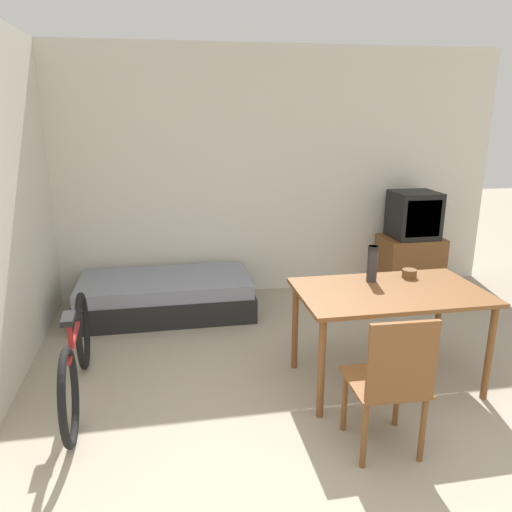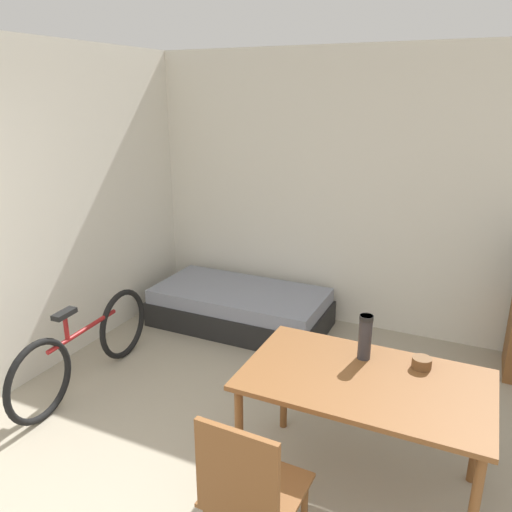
{
  "view_description": "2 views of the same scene",
  "coord_description": "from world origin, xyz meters",
  "px_view_note": "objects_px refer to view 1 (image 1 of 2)",
  "views": [
    {
      "loc": [
        -1.05,
        -1.97,
        2.03
      ],
      "look_at": [
        -0.34,
        1.95,
        0.86
      ],
      "focal_mm": 35.0,
      "sensor_mm": 36.0,
      "label": 1
    },
    {
      "loc": [
        1.02,
        -1.24,
        2.29
      ],
      "look_at": [
        -0.51,
        2.03,
        1.1
      ],
      "focal_mm": 35.0,
      "sensor_mm": 36.0,
      "label": 2
    }
  ],
  "objects_px": {
    "daybed": "(166,296)",
    "dining_table": "(390,301)",
    "mate_bowl": "(409,273)",
    "tv": "(411,247)",
    "thermos_flask": "(372,262)",
    "bicycle": "(77,358)",
    "wooden_chair": "(392,379)"
  },
  "relations": [
    {
      "from": "dining_table",
      "to": "wooden_chair",
      "type": "bearing_deg",
      "value": -113.15
    },
    {
      "from": "daybed",
      "to": "mate_bowl",
      "type": "bearing_deg",
      "value": -37.0
    },
    {
      "from": "daybed",
      "to": "bicycle",
      "type": "bearing_deg",
      "value": -112.9
    },
    {
      "from": "tv",
      "to": "thermos_flask",
      "type": "xyz_separation_m",
      "value": [
        -1.2,
        -1.66,
        0.38
      ]
    },
    {
      "from": "wooden_chair",
      "to": "mate_bowl",
      "type": "distance_m",
      "value": 1.25
    },
    {
      "from": "daybed",
      "to": "bicycle",
      "type": "xyz_separation_m",
      "value": [
        -0.64,
        -1.51,
        0.13
      ]
    },
    {
      "from": "wooden_chair",
      "to": "daybed",
      "type": "bearing_deg",
      "value": 117.54
    },
    {
      "from": "dining_table",
      "to": "tv",
      "type": "bearing_deg",
      "value": 58.78
    },
    {
      "from": "daybed",
      "to": "wooden_chair",
      "type": "height_order",
      "value": "wooden_chair"
    },
    {
      "from": "dining_table",
      "to": "mate_bowl",
      "type": "distance_m",
      "value": 0.38
    },
    {
      "from": "daybed",
      "to": "dining_table",
      "type": "relative_size",
      "value": 1.29
    },
    {
      "from": "tv",
      "to": "bicycle",
      "type": "bearing_deg",
      "value": -153.63
    },
    {
      "from": "wooden_chair",
      "to": "thermos_flask",
      "type": "relative_size",
      "value": 3.3
    },
    {
      "from": "dining_table",
      "to": "mate_bowl",
      "type": "relative_size",
      "value": 12.1
    },
    {
      "from": "wooden_chair",
      "to": "thermos_flask",
      "type": "xyz_separation_m",
      "value": [
        0.28,
        1.02,
        0.39
      ]
    },
    {
      "from": "tv",
      "to": "bicycle",
      "type": "height_order",
      "value": "tv"
    },
    {
      "from": "thermos_flask",
      "to": "daybed",
      "type": "bearing_deg",
      "value": 137.06
    },
    {
      "from": "thermos_flask",
      "to": "mate_bowl",
      "type": "distance_m",
      "value": 0.35
    },
    {
      "from": "thermos_flask",
      "to": "tv",
      "type": "bearing_deg",
      "value": 54.21
    },
    {
      "from": "daybed",
      "to": "mate_bowl",
      "type": "xyz_separation_m",
      "value": [
        1.92,
        -1.44,
        0.6
      ]
    },
    {
      "from": "daybed",
      "to": "thermos_flask",
      "type": "bearing_deg",
      "value": -42.94
    },
    {
      "from": "tv",
      "to": "wooden_chair",
      "type": "height_order",
      "value": "tv"
    },
    {
      "from": "wooden_chair",
      "to": "tv",
      "type": "bearing_deg",
      "value": 61.08
    },
    {
      "from": "bicycle",
      "to": "wooden_chair",
      "type": "bearing_deg",
      "value": -27.04
    },
    {
      "from": "dining_table",
      "to": "wooden_chair",
      "type": "height_order",
      "value": "wooden_chair"
    },
    {
      "from": "tv",
      "to": "mate_bowl",
      "type": "bearing_deg",
      "value": -117.99
    },
    {
      "from": "bicycle",
      "to": "thermos_flask",
      "type": "distance_m",
      "value": 2.3
    },
    {
      "from": "daybed",
      "to": "dining_table",
      "type": "bearing_deg",
      "value": -45.73
    },
    {
      "from": "daybed",
      "to": "mate_bowl",
      "type": "height_order",
      "value": "mate_bowl"
    },
    {
      "from": "tv",
      "to": "thermos_flask",
      "type": "bearing_deg",
      "value": -125.79
    },
    {
      "from": "bicycle",
      "to": "thermos_flask",
      "type": "bearing_deg",
      "value": 0.81
    },
    {
      "from": "thermos_flask",
      "to": "mate_bowl",
      "type": "bearing_deg",
      "value": 5.32
    }
  ]
}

